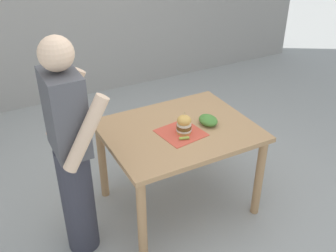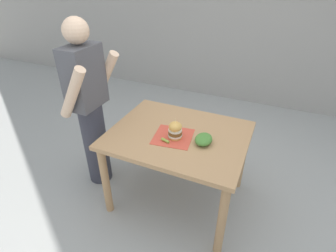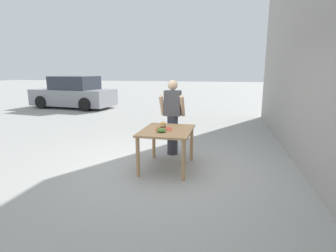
{
  "view_description": "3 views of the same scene",
  "coord_description": "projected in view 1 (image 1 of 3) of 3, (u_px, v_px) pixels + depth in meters",
  "views": [
    {
      "loc": [
        -2.34,
        1.35,
        2.39
      ],
      "look_at": [
        0.0,
        0.1,
        0.83
      ],
      "focal_mm": 42.0,
      "sensor_mm": 36.0,
      "label": 1
    },
    {
      "loc": [
        -1.79,
        -0.69,
        2.03
      ],
      "look_at": [
        0.0,
        0.1,
        0.83
      ],
      "focal_mm": 28.0,
      "sensor_mm": 36.0,
      "label": 2
    },
    {
      "loc": [
        1.08,
        -4.79,
        1.9
      ],
      "look_at": [
        0.0,
        0.1,
        0.83
      ],
      "focal_mm": 28.0,
      "sensor_mm": 36.0,
      "label": 3
    }
  ],
  "objects": [
    {
      "name": "patio_table",
      "position": [
        179.0,
        140.0,
        3.2
      ],
      "size": [
        0.95,
        1.19,
        0.78
      ],
      "color": "tan",
      "rests_on": "ground"
    },
    {
      "name": "ground_plane",
      "position": [
        178.0,
        202.0,
        3.54
      ],
      "size": [
        80.0,
        80.0,
        0.0
      ],
      "primitive_type": "plane",
      "color": "#9E9E99"
    },
    {
      "name": "side_salad",
      "position": [
        208.0,
        120.0,
        3.18
      ],
      "size": [
        0.18,
        0.14,
        0.07
      ],
      "primitive_type": "ellipsoid",
      "color": "#477F33",
      "rests_on": "patio_table"
    },
    {
      "name": "serving_paper",
      "position": [
        181.0,
        133.0,
        3.08
      ],
      "size": [
        0.36,
        0.36,
        0.0
      ],
      "primitive_type": "cube",
      "rotation": [
        0.0,
        0.0,
        0.14
      ],
      "color": "#D64C38",
      "rests_on": "patio_table"
    },
    {
      "name": "diner_across_table",
      "position": [
        71.0,
        151.0,
        2.68
      ],
      "size": [
        0.55,
        0.35,
        1.69
      ],
      "color": "#33333D",
      "rests_on": "ground"
    },
    {
      "name": "sandwich",
      "position": [
        185.0,
        124.0,
        3.05
      ],
      "size": [
        0.12,
        0.12,
        0.19
      ],
      "color": "gold",
      "rests_on": "serving_paper"
    },
    {
      "name": "pickle_spear",
      "position": [
        184.0,
        138.0,
        2.99
      ],
      "size": [
        0.05,
        0.08,
        0.02
      ],
      "primitive_type": "cylinder",
      "rotation": [
        0.0,
        1.57,
        1.26
      ],
      "color": "#8EA83D",
      "rests_on": "serving_paper"
    }
  ]
}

